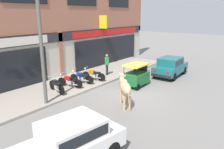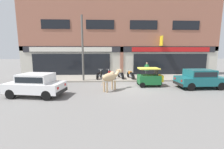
# 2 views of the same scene
# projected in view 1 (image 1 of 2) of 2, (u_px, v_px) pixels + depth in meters

# --- Properties ---
(ground_plane) EXTENTS (90.00, 90.00, 0.00)m
(ground_plane) POSITION_uv_depth(u_px,v_px,m) (127.00, 94.00, 13.10)
(ground_plane) COLOR slate
(sidewalk) EXTENTS (19.00, 3.69, 0.14)m
(sidewalk) POSITION_uv_depth(u_px,v_px,m) (80.00, 81.00, 15.44)
(sidewalk) COLOR gray
(sidewalk) RESTS_ON ground
(shop_building) EXTENTS (23.00, 1.40, 9.62)m
(shop_building) POSITION_uv_depth(u_px,v_px,m) (56.00, 15.00, 15.45)
(shop_building) COLOR #9E604C
(shop_building) RESTS_ON ground
(cow) EXTENTS (1.65, 1.70, 1.61)m
(cow) POSITION_uv_depth(u_px,v_px,m) (125.00, 88.00, 11.16)
(cow) COLOR tan
(cow) RESTS_ON ground
(car_0) EXTENTS (3.65, 1.70, 1.46)m
(car_0) POSITION_uv_depth(u_px,v_px,m) (170.00, 66.00, 16.77)
(car_0) COLOR black
(car_0) RESTS_ON ground
(car_1) EXTENTS (3.78, 2.16, 1.46)m
(car_1) POSITION_uv_depth(u_px,v_px,m) (71.00, 140.00, 6.88)
(car_1) COLOR black
(car_1) RESTS_ON ground
(auto_rickshaw) EXTENTS (1.99, 1.17, 1.52)m
(auto_rickshaw) POSITION_uv_depth(u_px,v_px,m) (137.00, 76.00, 14.47)
(auto_rickshaw) COLOR black
(auto_rickshaw) RESTS_ON ground
(motorcycle_0) EXTENTS (0.67, 1.79, 0.88)m
(motorcycle_0) POSITION_uv_depth(u_px,v_px,m) (56.00, 86.00, 13.00)
(motorcycle_0) COLOR black
(motorcycle_0) RESTS_ON sidewalk
(motorcycle_1) EXTENTS (0.65, 1.78, 0.88)m
(motorcycle_1) POSITION_uv_depth(u_px,v_px,m) (70.00, 81.00, 13.89)
(motorcycle_1) COLOR black
(motorcycle_1) RESTS_ON sidewalk
(motorcycle_2) EXTENTS (0.62, 1.79, 0.88)m
(motorcycle_2) POSITION_uv_depth(u_px,v_px,m) (82.00, 77.00, 14.71)
(motorcycle_2) COLOR black
(motorcycle_2) RESTS_ON sidewalk
(motorcycle_3) EXTENTS (0.64, 1.79, 0.88)m
(motorcycle_3) POSITION_uv_depth(u_px,v_px,m) (93.00, 75.00, 15.35)
(motorcycle_3) COLOR black
(motorcycle_3) RESTS_ON sidewalk
(pedestrian) EXTENTS (0.49, 0.32, 1.60)m
(pedestrian) POSITION_uv_depth(u_px,v_px,m) (107.00, 62.00, 16.50)
(pedestrian) COLOR #2D2D33
(pedestrian) RESTS_ON sidewalk
(utility_pole) EXTENTS (0.18, 0.18, 5.90)m
(utility_pole) POSITION_uv_depth(u_px,v_px,m) (41.00, 47.00, 10.69)
(utility_pole) COLOR #595651
(utility_pole) RESTS_ON sidewalk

